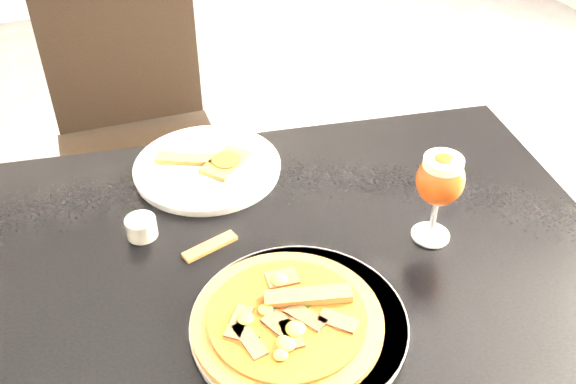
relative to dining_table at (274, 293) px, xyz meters
name	(u,v)px	position (x,y,z in m)	size (l,w,h in m)	color
dining_table	(274,293)	(0.00, 0.00, 0.00)	(1.30, 0.95, 0.75)	black
chair_far	(139,139)	(-0.13, 0.81, -0.13)	(0.45, 0.45, 0.96)	black
plate_main	(299,324)	(-0.01, -0.16, 0.10)	(0.33, 0.33, 0.02)	silver
pizza	(288,320)	(-0.03, -0.16, 0.12)	(0.29, 0.29, 0.03)	#A56D27
plate_second	(208,168)	(-0.04, 0.29, 0.10)	(0.30, 0.30, 0.02)	silver
crust_scraps	(213,161)	(-0.03, 0.29, 0.11)	(0.20, 0.14, 0.01)	#A56D27
loose_crust	(210,246)	(-0.10, 0.06, 0.09)	(0.10, 0.02, 0.01)	#A56D27
sauce_cup	(141,227)	(-0.20, 0.14, 0.11)	(0.06, 0.06, 0.04)	#B4B3A2
beer_glass	(440,180)	(0.28, -0.05, 0.22)	(0.08, 0.08, 0.17)	silver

